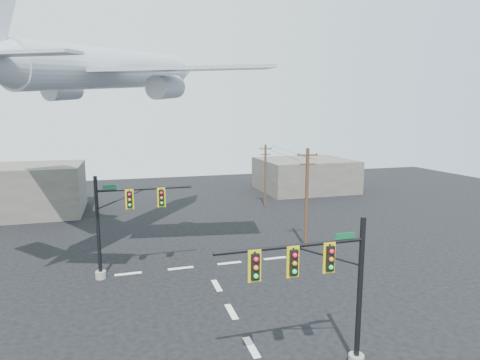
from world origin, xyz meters
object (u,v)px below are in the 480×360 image
object	(u,v)px
utility_pole_a	(307,197)
utility_pole_b	(265,174)
signal_mast_near	(327,288)
airliner	(113,70)
signal_mast_far	(119,223)

from	to	relation	value
utility_pole_a	utility_pole_b	size ratio (longest dim) A/B	1.11
signal_mast_near	utility_pole_a	world-z (taller)	utility_pole_a
signal_mast_near	airliner	xyz separation A→B (m)	(-9.07, 20.54, 11.54)
utility_pole_b	airliner	size ratio (longest dim) A/B	0.31
signal_mast_far	airliner	size ratio (longest dim) A/B	0.29
signal_mast_far	signal_mast_near	bearing A→B (deg)	-57.92
utility_pole_a	airliner	distance (m)	19.86
utility_pole_a	signal_mast_far	bearing A→B (deg)	-163.64
signal_mast_far	utility_pole_a	distance (m)	16.32
signal_mast_near	utility_pole_a	size ratio (longest dim) A/B	0.81
signal_mast_near	utility_pole_a	bearing A→B (deg)	67.18
signal_mast_near	airliner	size ratio (longest dim) A/B	0.28
airliner	signal_mast_far	bearing A→B (deg)	-145.36
signal_mast_near	utility_pole_b	bearing A→B (deg)	74.62
utility_pole_b	airliner	xyz separation A→B (m)	(-18.34, -13.14, 11.43)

